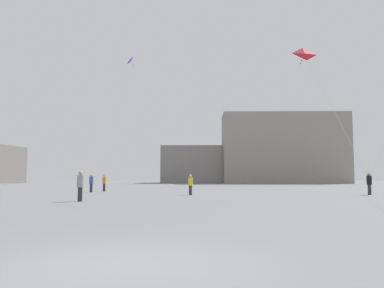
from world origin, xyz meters
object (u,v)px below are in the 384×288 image
Objects in this scene: person_in_orange at (104,182)px; person_in_black at (369,182)px; kite_crimson_delta at (306,56)px; person_in_grey at (80,185)px; building_right_hall at (284,149)px; person_in_blue at (91,182)px; kite_violet_diamond at (130,61)px; building_centre_hall at (203,165)px; person_in_yellow at (190,184)px.

person_in_black is (22.92, -5.91, 0.08)m from person_in_orange.
person_in_black is 0.18× the size of kite_crimson_delta.
person_in_grey is at bearing 97.20° from person_in_black.
building_right_hall is at bearing -49.84° from person_in_orange.
person_in_blue is 0.17× the size of kite_crimson_delta.
building_right_hall reaches higher than person_in_black.
person_in_blue is at bearing -117.71° from building_right_hall.
kite_crimson_delta is 0.72× the size of kite_violet_diamond.
person_in_orange is 55.71m from building_right_hall.
building_centre_hall reaches higher than person_in_orange.
person_in_black is at bearing -73.90° from person_in_grey.
building_centre_hall is (7.05, 48.20, -10.47)m from kite_violet_diamond.
person_in_grey is 1.10× the size of person_in_yellow.
person_in_yellow is 13.30m from kite_crimson_delta.
person_in_yellow is 58.79m from building_right_hall.
person_in_black is at bearing -27.51° from kite_violet_diamond.
kite_crimson_delta is (18.37, -5.52, 9.77)m from person_in_blue.
person_in_orange is 0.92× the size of person_in_black.
building_centre_hall is at bearing 98.92° from kite_crimson_delta.
person_in_orange is 1.02× the size of person_in_yellow.
building_centre_hall reaches higher than person_in_yellow.
person_in_grey is 13.44m from person_in_blue.
person_in_yellow is at bearing -107.25° from building_right_hall.
person_in_orange is 54.36m from building_centre_hall.
person_in_grey is at bearing 169.44° from person_in_orange.
person_in_orange is (-2.96, 15.17, -0.08)m from person_in_grey.
person_in_black is at bearing 137.51° from person_in_yellow.
kite_violet_diamond reaches higher than person_in_yellow.
building_centre_hall is (-9.63, 61.36, -6.58)m from kite_crimson_delta.
building_right_hall is (23.20, 63.89, 6.65)m from person_in_grey.
person_in_orange is at bearing -85.73° from person_in_yellow.
kite_violet_diamond is at bearing -3.68° from person_in_grey.
kite_violet_diamond is (-21.80, 11.35, 13.61)m from person_in_black.
person_in_blue is (-0.58, -2.20, 0.03)m from person_in_orange.
kite_crimson_delta is at bearing -98.44° from building_right_hall.
kite_crimson_delta is at bearing -81.08° from building_centre_hall.
kite_crimson_delta reaches higher than person_in_yellow.
person_in_yellow is 20.10m from kite_violet_diamond.
person_in_blue is at bearing 63.33° from person_in_black.
building_right_hall is (3.25, 54.63, 6.64)m from person_in_black.
kite_crimson_delta is 62.46m from building_centre_hall.
person_in_black is 14.11m from person_in_yellow.
person_in_blue is at bearing 163.28° from kite_crimson_delta.
person_in_yellow is at bearing -44.78° from person_in_grey.
building_right_hall is at bearing -28.76° from person_in_grey.
person_in_blue is 15.75m from kite_violet_diamond.
kite_crimson_delta is (17.79, -7.72, 9.80)m from person_in_orange.
kite_crimson_delta is at bearing 51.41° from person_in_blue.
person_in_blue is 56.61m from building_centre_hall.
building_centre_hall is 18.99m from building_right_hall.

